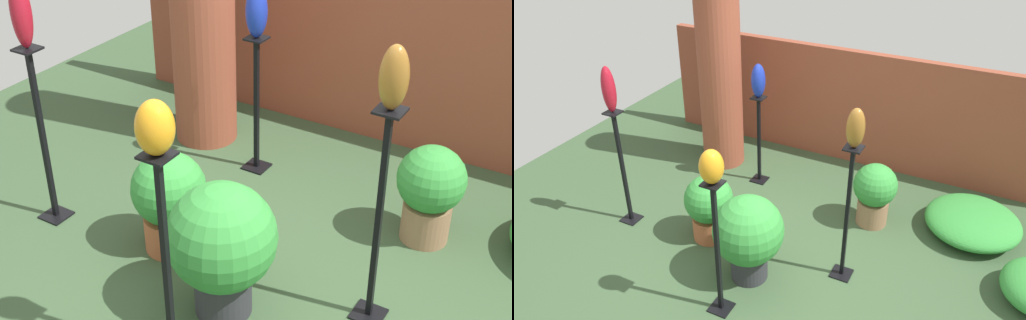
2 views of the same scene
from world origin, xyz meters
TOP-DOWN VIEW (x-y plane):
  - ground_plane at (0.00, 0.00)m, footprint 8.00×8.00m
  - brick_wall_back at (0.00, 2.34)m, footprint 5.60×0.12m
  - brick_pillar at (-1.61, 1.53)m, footprint 0.55×0.55m
  - pedestal_cobalt at (-0.93, 1.28)m, footprint 0.20×0.20m
  - pedestal_bronze at (0.62, 0.11)m, footprint 0.20×0.20m
  - pedestal_ruby at (-1.87, -0.14)m, footprint 0.20×0.20m
  - pedestal_amber at (-0.22, -0.82)m, footprint 0.20×0.20m
  - art_vase_cobalt at (-0.93, 1.28)m, footprint 0.17×0.18m
  - art_vase_bronze at (0.62, 0.11)m, footprint 0.16×0.15m
  - art_vase_ruby at (-1.87, -0.14)m, footprint 0.13×0.14m
  - art_vase_amber at (-0.22, -0.82)m, footprint 0.20×0.20m
  - potted_plant_near_pillar at (-0.20, -0.33)m, footprint 0.69×0.69m
  - potted_plant_mid_right at (-0.88, 0.03)m, footprint 0.53×0.53m
  - potted_plant_front_right at (0.64, 1.07)m, footprint 0.49×0.49m

SIDE VIEW (x-z plane):
  - ground_plane at x=0.00m, z-range 0.00..0.00m
  - potted_plant_mid_right at x=-0.88m, z-range 0.04..0.80m
  - potted_plant_front_right at x=0.64m, z-range 0.05..0.80m
  - potted_plant_near_pillar at x=-0.20m, z-range 0.07..0.99m
  - pedestal_cobalt at x=-0.93m, z-range -0.05..1.12m
  - pedestal_ruby at x=-1.87m, z-range -0.05..1.32m
  - pedestal_amber at x=-0.22m, z-range -0.05..1.34m
  - pedestal_bronze at x=0.62m, z-range -0.05..1.41m
  - brick_wall_back at x=0.00m, z-range 0.00..1.56m
  - brick_pillar at x=-1.61m, z-range 0.00..2.57m
  - art_vase_cobalt at x=-0.93m, z-range 1.17..1.59m
  - art_vase_amber at x=-0.22m, z-range 1.40..1.69m
  - art_vase_ruby at x=-1.87m, z-range 1.38..1.87m
  - art_vase_bronze at x=0.62m, z-range 1.47..1.83m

